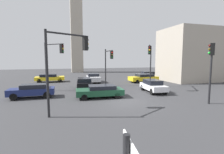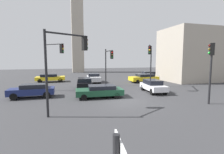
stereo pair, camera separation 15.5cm
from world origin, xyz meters
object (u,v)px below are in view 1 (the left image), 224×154
traffic_light_3 (108,60)px  car_2 (32,90)px  car_0 (49,78)px  car_1 (153,86)px  traffic_light_4 (150,57)px  traffic_light_0 (53,57)px  car_4 (84,83)px  car_5 (93,78)px  traffic_light_1 (211,62)px  car_7 (100,91)px  traffic_light_2 (67,55)px  car_6 (144,78)px  car_3 (148,75)px

traffic_light_3 → car_2: traffic_light_3 is taller
car_0 → car_2: (-0.66, -11.45, 0.00)m
car_1 → car_0: bearing=-130.5°
traffic_light_4 → car_0: 16.72m
traffic_light_0 → car_1: bearing=24.1°
car_4 → car_5: bearing=-16.4°
traffic_light_0 → traffic_light_1: traffic_light_0 is taller
car_1 → car_7: car_1 is taller
traffic_light_3 → car_2: (-8.82, -3.97, -2.90)m
traffic_light_2 → car_4: size_ratio=1.32×
car_4 → car_5: size_ratio=0.96×
car_6 → car_7: 12.78m
car_3 → traffic_light_2: bearing=55.1°
traffic_light_3 → car_1: traffic_light_3 is taller
traffic_light_4 → car_0: size_ratio=1.20×
car_2 → car_5: size_ratio=0.95×
traffic_light_0 → traffic_light_4: bearing=36.4°
traffic_light_4 → car_5: (-6.19, 7.35, -3.25)m
traffic_light_3 → traffic_light_4: size_ratio=0.93×
traffic_light_2 → car_1: traffic_light_2 is taller
car_1 → car_5: car_5 is taller
car_0 → car_7: (5.80, -13.18, -0.07)m
traffic_light_0 → traffic_light_1: bearing=6.2°
car_0 → car_6: 15.64m
traffic_light_2 → car_2: traffic_light_2 is taller
car_4 → car_6: car_4 is taller
traffic_light_3 → car_1: size_ratio=1.26×
traffic_light_1 → car_6: traffic_light_1 is taller
car_1 → car_4: bearing=-116.2°
traffic_light_2 → traffic_light_3: traffic_light_2 is taller
traffic_light_4 → car_1: bearing=11.5°
car_2 → car_5: car_5 is taller
car_3 → car_5: car_5 is taller
traffic_light_0 → car_0: bearing=139.6°
traffic_light_3 → car_7: traffic_light_3 is taller
traffic_light_1 → traffic_light_3: bearing=-29.0°
car_0 → car_2: 11.46m
traffic_light_1 → car_0: size_ratio=1.09×
traffic_light_1 → traffic_light_3: 12.18m
traffic_light_0 → traffic_light_1: size_ratio=1.12×
car_6 → traffic_light_2: bearing=43.4°
traffic_light_0 → traffic_light_4: traffic_light_0 is taller
traffic_light_1 → car_5: bearing=-33.6°
car_0 → car_3: (18.35, 0.47, -0.02)m
traffic_light_0 → car_6: bearing=59.5°
car_3 → car_6: bearing=62.3°
car_3 → car_4: size_ratio=1.02×
car_0 → car_6: bearing=-18.3°
car_1 → car_6: bearing=165.1°
car_2 → car_5: bearing=-131.4°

